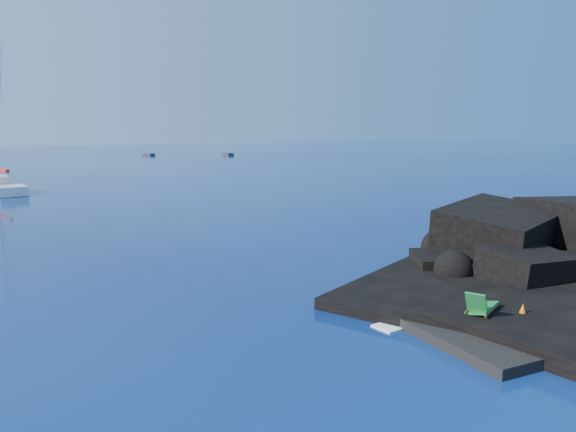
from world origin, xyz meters
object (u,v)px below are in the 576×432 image
Objects in this scene: marker_cone at (523,312)px; distant_boat_b at (228,155)px; sunbather at (464,309)px; distant_boat_a at (149,155)px; deck_chair at (483,301)px; sailboat at (0,192)px.

marker_cone is 0.14× the size of distant_boat_b.
distant_boat_a is at bearing 63.02° from sunbather.
sailboat is at bearing 77.99° from deck_chair.
marker_cone is 0.15× the size of distant_boat_a.
sailboat is at bearing -129.42° from distant_boat_a.
sunbather is (10.05, -52.81, 0.51)m from sailboat.
deck_chair is 1.10× the size of sunbather.
sailboat reaches higher than sunbather.
marker_cone is (1.05, -1.58, 0.14)m from sunbather.
deck_chair is 0.45× the size of distant_boat_a.
sailboat is 3.60× the size of distant_boat_a.
marker_cone is at bearing -87.34° from sailboat.
sunbather is 0.39× the size of distant_boat_b.
distant_boat_b is (16.43, -9.25, 0.00)m from distant_boat_a.
sailboat is 55.51m from marker_cone.
deck_chair is 118.53m from distant_boat_b.
distant_boat_b is at bearing 68.88° from marker_cone.
sunbather reaches higher than distant_boat_b.
sunbather is 121.78m from distant_boat_a.
deck_chair reaches higher than distant_boat_a.
marker_cone reaches higher than sunbather.
marker_cone is (11.11, -54.38, 0.65)m from sailboat.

